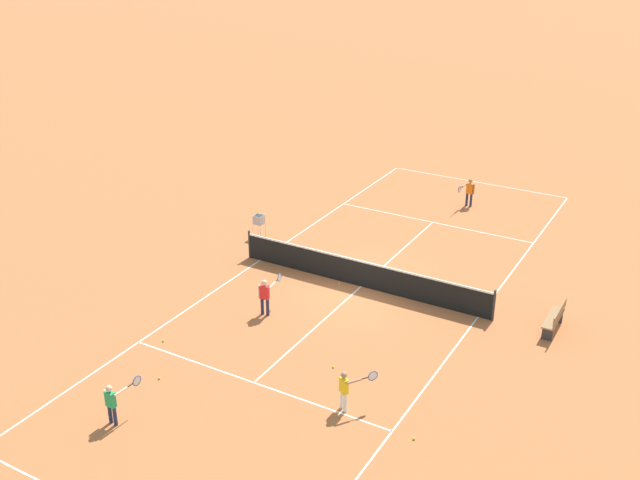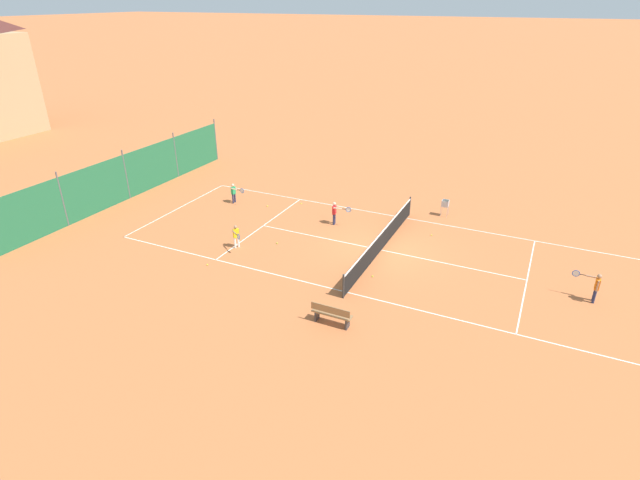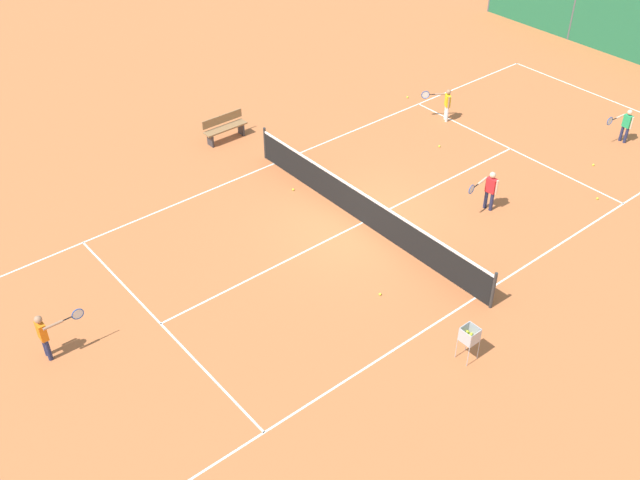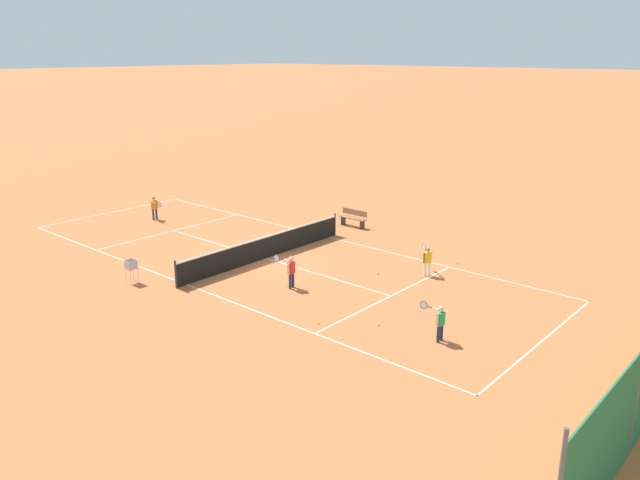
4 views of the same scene
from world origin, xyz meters
The scene contains 17 objects.
ground_plane centered at (0.00, 0.00, 0.00)m, with size 600.00×600.00×0.00m, color #BC6638.
court_line_markings centered at (0.00, 0.00, 0.00)m, with size 8.25×23.85×0.01m.
tennis_net centered at (0.00, 0.00, 0.50)m, with size 9.18×0.08×1.06m.
windscreen_fence_far centered at (0.00, 15.50, 1.31)m, with size 17.28×0.08×2.90m.
player_near_baseline centered at (1.76, 3.14, 0.71)m, with size 0.41×1.04×1.22m.
player_near_service centered at (2.02, 9.52, 0.67)m, with size 0.42×0.96×1.14m.
player_far_baseline centered at (-2.69, 6.19, 0.67)m, with size 0.81×0.78×1.14m.
player_far_service centered at (-0.63, -8.80, 0.71)m, with size 0.43×1.01×1.22m.
tennis_ball_by_net_right centered at (-2.52, -0.49, 0.03)m, with size 0.07×0.07×0.07m, color #CCE033.
tennis_ball_mid_court centered at (0.68, 0.26, 0.03)m, with size 0.07×0.07×0.07m, color #CCE033.
tennis_ball_near_corner centered at (-4.69, 6.42, 0.03)m, with size 0.07×0.07×0.07m, color #CCE033.
tennis_ball_service_box centered at (-1.52, 4.71, 0.03)m, with size 0.07×0.07×0.07m, color #CCE033.
tennis_ball_far_corner centered at (2.54, -1.74, 0.03)m, with size 0.07×0.07×0.07m, color #CCE033.
tennis_ball_alley_right centered at (3.49, 6.01, 0.03)m, with size 0.07×0.07×0.07m, color #CCE033.
tennis_ball_alley_left centered at (2.32, 7.54, 0.03)m, with size 0.07×0.07×0.07m, color #CCE033.
ball_hopper centered at (5.30, -1.72, 0.65)m, with size 0.36×0.36×0.89m.
courtside_bench centered at (-6.34, -0.31, 0.45)m, with size 0.36×1.50×0.84m.
Camera 2 is at (-19.89, -6.29, 10.65)m, focal length 28.00 mm.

